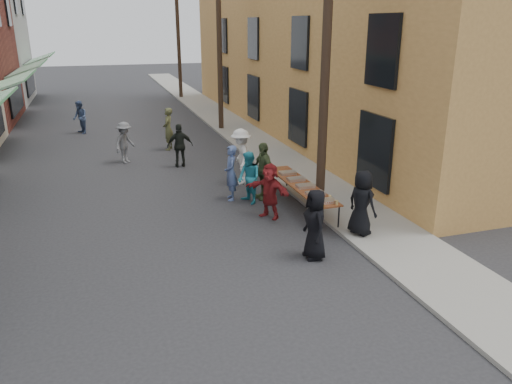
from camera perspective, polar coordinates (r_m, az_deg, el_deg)
ground at (r=11.23m, az=-6.54°, el=-9.21°), size 120.00×120.00×0.00m
sidewalk at (r=26.20m, az=-2.49°, el=7.33°), size 2.20×60.00×0.10m
building_ochre at (r=27.05m, az=11.16°, el=17.93°), size 10.00×28.00×10.00m
utility_pole_near at (r=14.17m, az=8.01°, el=15.59°), size 0.26×0.26×9.00m
utility_pole_mid at (r=25.51m, az=-4.22°, el=17.06°), size 0.26×0.26×9.00m
utility_pole_far at (r=37.27m, az=-8.89°, el=17.43°), size 0.26×0.26×9.00m
serving_table at (r=14.71m, az=5.18°, el=0.76°), size 0.70×4.00×0.75m
catering_tray_sausage at (r=13.27m, az=7.96°, el=-1.03°), size 0.50×0.33×0.08m
catering_tray_foil_b at (r=13.82m, az=6.80°, el=-0.16°), size 0.50×0.33×0.08m
catering_tray_buns at (r=14.43m, az=5.65°, el=0.70°), size 0.50×0.33×0.08m
catering_tray_foil_d at (r=15.04m, az=4.60°, el=1.49°), size 0.50×0.33×0.08m
catering_tray_buns_end at (r=15.66m, az=3.63°, el=2.21°), size 0.50×0.33×0.08m
condiment_jar_a at (r=12.93m, az=7.65°, el=-1.56°), size 0.07×0.07×0.08m
condiment_jar_b at (r=13.01m, az=7.47°, el=-1.41°), size 0.07×0.07×0.08m
condiment_jar_c at (r=13.10m, az=7.28°, el=-1.27°), size 0.07×0.07×0.08m
cup_stack at (r=13.14m, az=9.22°, el=-1.20°), size 0.08×0.08×0.12m
guest_front_a at (r=11.59m, az=6.76°, el=-3.69°), size 0.58×0.85×1.68m
guest_front_b at (r=15.39m, az=-2.88°, el=2.19°), size 0.49×0.68×1.72m
guest_front_c at (r=15.06m, az=-0.81°, el=1.61°), size 0.80×0.91×1.60m
guest_front_d at (r=16.91m, az=-1.73°, el=4.05°), size 0.91×1.33×1.90m
guest_front_e at (r=15.44m, az=0.83°, el=2.43°), size 0.62×1.12×1.80m
guest_queue_back at (r=13.94m, az=1.57°, el=0.14°), size 1.20×1.48×1.58m
server at (r=12.86m, az=12.00°, el=-1.20°), size 0.79×0.96×1.69m
passerby_left at (r=20.22m, az=-14.77°, el=5.49°), size 1.14×1.18×1.62m
passerby_mid at (r=19.19m, az=-8.68°, el=5.26°), size 0.99×0.44×1.66m
passerby_right at (r=21.97m, az=-10.00°, el=7.11°), size 0.64×0.77×1.82m
passerby_far at (r=26.38m, az=-19.46°, el=8.04°), size 0.84×0.95×1.62m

